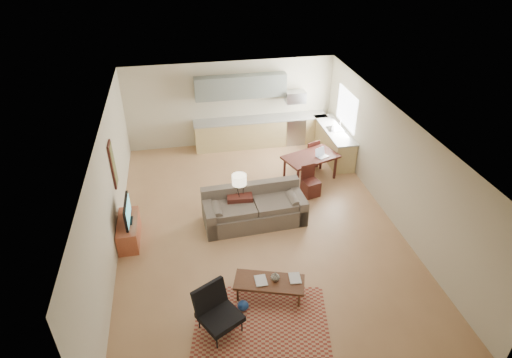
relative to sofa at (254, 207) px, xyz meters
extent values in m
plane|color=#A77951|center=(0.07, -0.18, -0.44)|extent=(9.00, 9.00, 0.00)
plane|color=white|center=(0.07, -0.18, 2.26)|extent=(9.00, 9.00, 0.00)
plane|color=beige|center=(0.07, 4.32, 0.91)|extent=(6.50, 0.00, 6.50)
plane|color=beige|center=(0.07, -4.68, 0.91)|extent=(6.50, 0.00, 6.50)
plane|color=beige|center=(-3.18, -0.18, 0.91)|extent=(0.00, 9.00, 9.00)
plane|color=beige|center=(3.32, -0.18, 0.91)|extent=(0.00, 9.00, 9.00)
cube|color=#A5A8AD|center=(2.07, 4.00, 0.01)|extent=(0.62, 0.62, 0.90)
cube|color=#A5A8AD|center=(2.07, 4.02, 1.11)|extent=(0.62, 0.40, 0.35)
cube|color=slate|center=(0.37, 4.15, 1.51)|extent=(2.80, 0.34, 0.70)
cube|color=white|center=(3.30, 2.82, 1.11)|extent=(0.02, 1.40, 1.05)
cube|color=maroon|center=(-0.43, -2.99, -0.43)|extent=(2.73, 2.14, 0.02)
imported|color=maroon|center=(-0.43, -2.38, -0.02)|extent=(0.22, 0.30, 0.03)
imported|color=navy|center=(0.23, -2.42, -0.02)|extent=(0.28, 0.35, 0.02)
imported|color=black|center=(-0.04, -2.39, 0.06)|extent=(0.25, 0.25, 0.18)
imported|color=beige|center=(2.90, 2.79, 0.58)|extent=(0.09, 0.09, 0.19)
camera|label=1|loc=(-1.53, -8.19, 6.00)|focal=30.00mm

